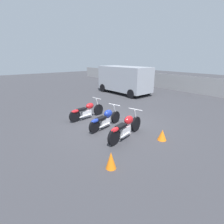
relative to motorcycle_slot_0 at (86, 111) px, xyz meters
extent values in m
plane|color=#38383D|center=(1.56, 0.62, -0.40)|extent=(60.00, 60.00, 0.00)
cube|color=gray|center=(1.56, 10.80, 0.32)|extent=(40.00, 0.04, 1.45)
cylinder|color=black|center=(-0.12, 0.81, -0.10)|extent=(0.18, 0.61, 0.60)
cylinder|color=black|center=(0.10, -0.71, -0.10)|extent=(0.18, 0.61, 0.60)
cube|color=silver|center=(0.00, -0.03, -0.13)|extent=(0.28, 0.58, 0.33)
ellipsoid|color=red|center=(-0.04, 0.23, 0.23)|extent=(0.32, 0.49, 0.31)
cube|color=black|center=(0.04, -0.28, 0.15)|extent=(0.30, 0.51, 0.10)
ellipsoid|color=red|center=(0.09, -0.66, 0.14)|extent=(0.26, 0.46, 0.16)
cylinder|color=silver|center=(-0.10, 0.72, 0.55)|extent=(0.65, 0.13, 0.04)
cylinder|color=silver|center=(-0.11, 0.76, 0.22)|extent=(0.08, 0.25, 0.63)
cylinder|color=silver|center=(0.14, -0.16, -0.19)|extent=(0.17, 0.69, 0.07)
cylinder|color=black|center=(1.40, 0.79, -0.11)|extent=(0.24, 0.58, 0.58)
cylinder|color=black|center=(1.77, -0.65, -0.11)|extent=(0.24, 0.58, 0.58)
cube|color=silver|center=(1.61, 0.00, -0.14)|extent=(0.33, 0.57, 0.32)
ellipsoid|color=navy|center=(1.54, 0.24, 0.21)|extent=(0.41, 0.54, 0.35)
cube|color=black|center=(1.67, -0.25, 0.12)|extent=(0.35, 0.53, 0.10)
ellipsoid|color=navy|center=(1.76, -0.60, 0.12)|extent=(0.30, 0.48, 0.16)
cylinder|color=silver|center=(1.43, 0.69, 0.53)|extent=(0.64, 0.20, 0.04)
cylinder|color=silver|center=(1.42, 0.74, 0.21)|extent=(0.11, 0.25, 0.62)
cylinder|color=silver|center=(1.76, -0.12, -0.20)|extent=(0.23, 0.65, 0.07)
cylinder|color=black|center=(2.71, 0.84, -0.08)|extent=(0.26, 0.65, 0.64)
cylinder|color=black|center=(3.11, -0.67, -0.08)|extent=(0.26, 0.65, 0.64)
cube|color=silver|center=(2.93, 0.01, -0.11)|extent=(0.34, 0.60, 0.35)
ellipsoid|color=red|center=(2.86, 0.27, 0.28)|extent=(0.40, 0.54, 0.34)
cube|color=black|center=(3.00, -0.25, 0.19)|extent=(0.36, 0.53, 0.10)
ellipsoid|color=red|center=(3.10, -0.62, 0.18)|extent=(0.31, 0.48, 0.16)
cylinder|color=silver|center=(2.74, 0.74, 0.59)|extent=(0.62, 0.20, 0.04)
cylinder|color=silver|center=(2.72, 0.79, 0.26)|extent=(0.11, 0.26, 0.66)
cylinder|color=silver|center=(3.09, -0.11, -0.18)|extent=(0.22, 0.61, 0.07)
cube|color=#999EA8|center=(-3.73, 5.93, 0.88)|extent=(4.83, 2.17, 2.01)
cube|color=black|center=(-1.37, 6.00, 1.33)|extent=(0.09, 1.81, 0.60)
cylinder|color=black|center=(-1.98, 6.94, -0.05)|extent=(0.71, 0.24, 0.70)
cylinder|color=black|center=(-1.92, 5.03, -0.05)|extent=(0.71, 0.24, 0.70)
cylinder|color=black|center=(-5.55, 6.82, -0.05)|extent=(0.71, 0.24, 0.70)
cylinder|color=black|center=(-5.49, 4.91, -0.05)|extent=(0.71, 0.24, 0.70)
cone|color=orange|center=(4.14, -1.61, -0.14)|extent=(0.30, 0.30, 0.52)
cone|color=orange|center=(3.93, 1.03, -0.19)|extent=(0.34, 0.34, 0.41)
camera|label=1|loc=(7.55, -4.23, 2.65)|focal=28.00mm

